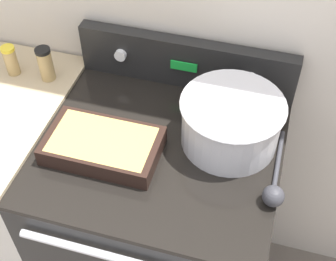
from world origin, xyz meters
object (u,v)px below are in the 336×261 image
at_px(ladle, 274,190).
at_px(spice_jar_black_cap, 46,64).
at_px(casserole_dish, 103,145).
at_px(spice_jar_yellow_cap, 11,60).
at_px(mixing_bowl, 231,120).

distance_m(ladle, spice_jar_black_cap, 0.86).
xyz_separation_m(casserole_dish, ladle, (0.51, -0.02, -0.01)).
xyz_separation_m(casserole_dish, spice_jar_black_cap, (-0.31, 0.26, 0.04)).
distance_m(spice_jar_black_cap, spice_jar_yellow_cap, 0.13).
height_order(casserole_dish, spice_jar_black_cap, spice_jar_black_cap).
xyz_separation_m(spice_jar_black_cap, spice_jar_yellow_cap, (-0.13, -0.01, -0.01)).
bearing_deg(mixing_bowl, ladle, -47.04).
distance_m(mixing_bowl, spice_jar_yellow_cap, 0.80).
height_order(casserole_dish, spice_jar_yellow_cap, spice_jar_yellow_cap).
distance_m(casserole_dish, spice_jar_yellow_cap, 0.50).
bearing_deg(spice_jar_black_cap, spice_jar_yellow_cap, -176.95).
bearing_deg(casserole_dish, mixing_bowl, 23.11).
relative_size(mixing_bowl, spice_jar_black_cap, 2.51).
bearing_deg(ladle, spice_jar_black_cap, 161.23).
xyz_separation_m(mixing_bowl, ladle, (0.16, -0.17, -0.06)).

